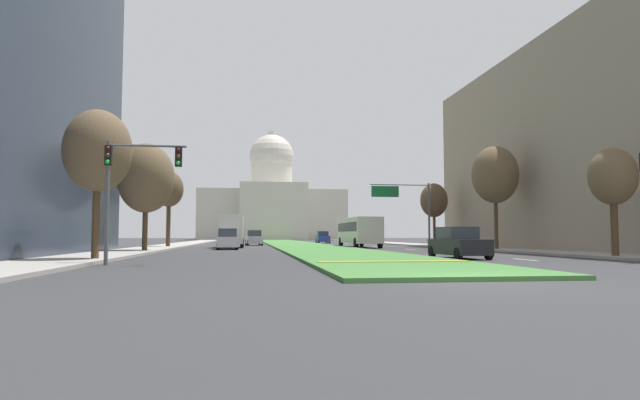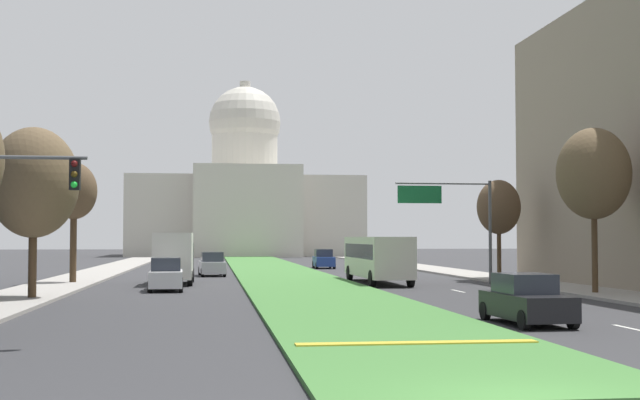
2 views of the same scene
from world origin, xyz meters
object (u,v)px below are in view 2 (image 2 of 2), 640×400
(street_tree_left_mid, at_px, (34,183))
(sedan_lead_stopped, at_px, (526,300))
(sedan_far_horizon, at_px, (324,259))
(box_truck_delivery, at_px, (174,257))
(street_tree_right_far, at_px, (499,207))
(sedan_midblock, at_px, (166,275))
(street_tree_right_mid, at_px, (594,174))
(city_bus, at_px, (377,255))
(sedan_distant, at_px, (212,265))
(capitol_building, at_px, (245,202))
(street_tree_left_far, at_px, (74,192))
(overhead_guide_sign, at_px, (454,209))

(street_tree_left_mid, xyz_separation_m, sedan_lead_stopped, (18.70, -13.15, -4.65))
(sedan_far_horizon, distance_m, box_truck_delivery, 29.22)
(street_tree_right_far, distance_m, sedan_midblock, 22.77)
(sedan_midblock, bearing_deg, street_tree_left_mid, -130.77)
(street_tree_right_mid, xyz_separation_m, sedan_midblock, (-21.64, 6.53, -5.28))
(street_tree_right_mid, xyz_separation_m, city_bus, (-8.68, 12.58, -4.35))
(sedan_distant, bearing_deg, sedan_midblock, -98.04)
(street_tree_right_far, relative_size, city_bus, 0.61)
(sedan_lead_stopped, height_order, sedan_midblock, sedan_midblock)
(capitol_building, distance_m, street_tree_right_far, 86.74)
(street_tree_left_far, xyz_separation_m, sedan_distant, (8.55, 10.70, -4.88))
(capitol_building, height_order, city_bus, capitol_building)
(sedan_distant, bearing_deg, box_truck_delivery, -101.63)
(street_tree_left_mid, bearing_deg, sedan_distant, 71.29)
(street_tree_left_far, xyz_separation_m, sedan_midblock, (6.06, -6.96, -4.88))
(capitol_building, xyz_separation_m, city_bus, (5.15, -86.46, -7.03))
(street_tree_left_far, bearing_deg, city_bus, -2.75)
(sedan_lead_stopped, height_order, sedan_far_horizon, sedan_far_horizon)
(sedan_lead_stopped, bearing_deg, sedan_distant, 105.61)
(sedan_distant, bearing_deg, sedan_lead_stopped, -74.39)
(overhead_guide_sign, bearing_deg, sedan_lead_stopped, -100.75)
(sedan_distant, xyz_separation_m, city_bus, (10.47, -11.61, 0.93))
(street_tree_left_mid, height_order, sedan_midblock, street_tree_left_mid)
(capitol_building, relative_size, street_tree_left_mid, 4.59)
(street_tree_right_far, bearing_deg, box_truck_delivery, -178.18)
(street_tree_left_far, bearing_deg, overhead_guide_sign, -6.07)
(street_tree_left_far, bearing_deg, sedan_lead_stopped, -54.60)
(street_tree_left_far, bearing_deg, street_tree_left_mid, -88.65)
(street_tree_left_far, xyz_separation_m, street_tree_right_far, (27.38, -0.05, -0.82))
(street_tree_left_mid, xyz_separation_m, sedan_midblock, (5.74, 6.66, -4.60))
(street_tree_right_far, xyz_separation_m, sedan_distant, (-18.82, 10.75, -4.06))
(capitol_building, xyz_separation_m, street_tree_right_mid, (13.83, -99.03, -2.68))
(street_tree_right_mid, distance_m, sedan_distant, 31.30)
(capitol_building, relative_size, overhead_guide_sign, 5.68)
(street_tree_right_mid, relative_size, sedan_midblock, 1.79)
(street_tree_left_mid, bearing_deg, sedan_far_horizon, 64.42)
(sedan_lead_stopped, bearing_deg, sedan_midblock, 123.20)
(overhead_guide_sign, xyz_separation_m, box_truck_delivery, (-17.42, 1.79, -3.00))
(street_tree_right_far, bearing_deg, street_tree_left_mid, -153.38)
(street_tree_right_mid, bearing_deg, street_tree_left_mid, -179.74)
(overhead_guide_sign, xyz_separation_m, street_tree_right_mid, (4.08, -10.98, 1.45))
(street_tree_right_mid, relative_size, box_truck_delivery, 1.32)
(street_tree_right_mid, height_order, sedan_distant, street_tree_right_mid)
(sedan_lead_stopped, xyz_separation_m, sedan_midblock, (-12.96, 19.80, 0.05))
(street_tree_right_mid, xyz_separation_m, box_truck_delivery, (-21.50, 12.77, -4.45))
(sedan_distant, bearing_deg, street_tree_left_mid, -108.71)
(street_tree_left_mid, height_order, city_bus, street_tree_left_mid)
(city_bus, bearing_deg, overhead_guide_sign, -19.16)
(sedan_distant, xyz_separation_m, sedan_far_horizon, (10.49, 14.81, -0.00))
(overhead_guide_sign, bearing_deg, sedan_far_horizon, 99.28)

